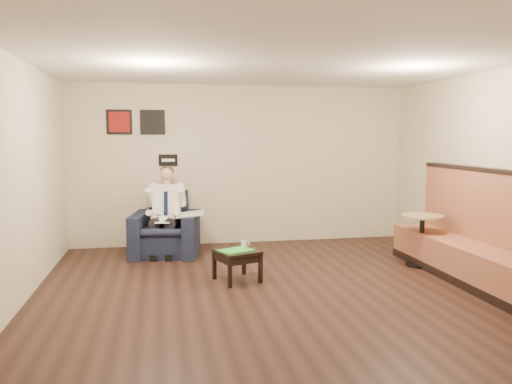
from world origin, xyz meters
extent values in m
plane|color=black|center=(0.00, 0.00, 0.00)|extent=(6.00, 6.00, 0.00)
cube|color=beige|center=(0.00, 3.00, 1.40)|extent=(6.00, 0.02, 2.80)
cube|color=beige|center=(0.00, -3.00, 1.40)|extent=(6.00, 0.02, 2.80)
cube|color=beige|center=(-3.00, 0.00, 1.40)|extent=(0.02, 6.00, 2.80)
cube|color=beige|center=(3.00, 0.00, 1.40)|extent=(0.02, 6.00, 2.80)
cube|color=white|center=(0.00, 0.00, 2.80)|extent=(6.00, 6.00, 0.02)
cube|color=black|center=(-1.30, 2.98, 1.50)|extent=(0.32, 0.02, 0.20)
cube|color=maroon|center=(-2.10, 2.98, 2.15)|extent=(0.42, 0.03, 0.42)
cube|color=black|center=(-1.55, 2.98, 2.15)|extent=(0.42, 0.03, 0.42)
cube|color=black|center=(-1.38, 2.31, 0.50)|extent=(1.18, 1.18, 1.00)
cube|color=white|center=(-1.41, 2.08, 0.61)|extent=(0.26, 0.34, 0.01)
cube|color=silver|center=(-0.98, 2.14, 0.68)|extent=(0.49, 0.59, 0.01)
cube|color=black|center=(-0.46, 0.61, 0.21)|extent=(0.65, 0.65, 0.42)
cube|color=green|center=(-0.48, 0.59, 0.42)|extent=(0.50, 0.45, 0.01)
cylinder|color=white|center=(-0.34, 0.77, 0.46)|extent=(0.10, 0.10, 0.09)
cube|color=black|center=(-0.47, 0.77, 0.42)|extent=(0.14, 0.08, 0.01)
cube|color=brown|center=(2.59, 0.17, 0.73)|extent=(0.68, 2.86, 1.46)
cylinder|color=#9F8556|center=(2.34, 0.88, 0.38)|extent=(0.67, 0.67, 0.76)
camera|label=1|loc=(-1.42, -5.77, 1.91)|focal=35.00mm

